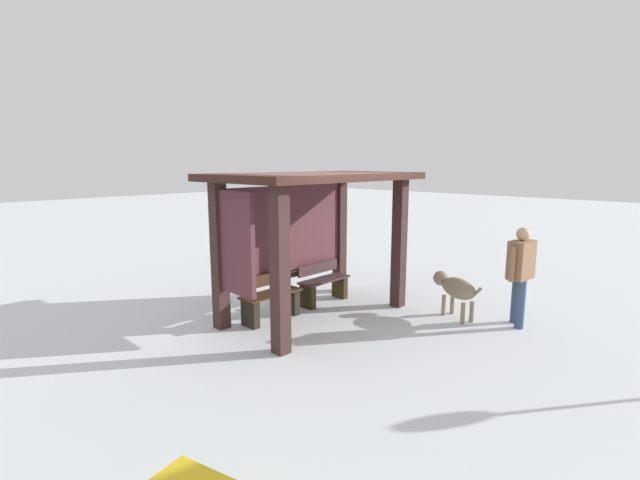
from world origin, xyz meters
TOP-DOWN VIEW (x-y plane):
  - ground_plane at (0.00, 0.00)m, footprint 60.00×60.00m
  - bus_shelter at (-0.09, 0.16)m, footprint 3.43×2.01m
  - bench_left_inside at (-0.65, 0.43)m, footprint 1.08×0.40m
  - bench_center_inside at (0.65, 0.43)m, footprint 1.08×0.36m
  - person_walking at (1.91, -2.65)m, footprint 0.65×0.31m
  - dog at (1.56, -1.74)m, footprint 0.57×1.03m

SIDE VIEW (x-z plane):
  - ground_plane at x=0.00m, z-range 0.00..0.00m
  - bench_left_inside at x=-0.65m, z-range -0.04..0.71m
  - bench_center_inside at x=0.65m, z-range -0.03..0.70m
  - dog at x=1.56m, z-range 0.15..0.87m
  - person_walking at x=1.91m, z-range 0.14..1.73m
  - bus_shelter at x=-0.09m, z-range 0.60..3.02m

